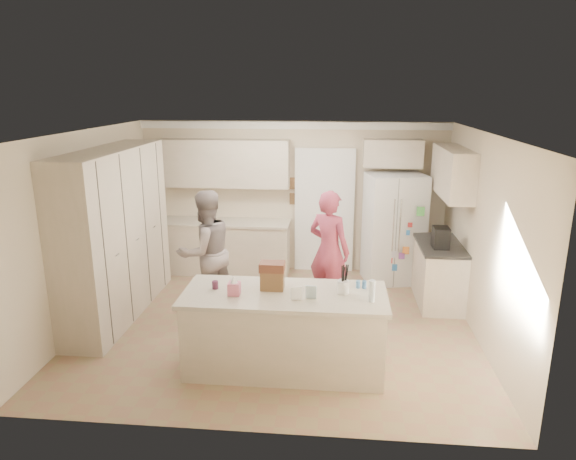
# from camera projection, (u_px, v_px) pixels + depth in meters

# --- Properties ---
(floor) EXTENTS (5.20, 4.60, 0.02)m
(floor) POSITION_uv_depth(u_px,v_px,m) (278.00, 325.00, 7.04)
(floor) COLOR #8F6A50
(floor) RESTS_ON ground
(ceiling) EXTENTS (5.20, 4.60, 0.02)m
(ceiling) POSITION_uv_depth(u_px,v_px,m) (277.00, 132.00, 6.34)
(ceiling) COLOR white
(ceiling) RESTS_ON wall_back
(wall_back) EXTENTS (5.20, 0.02, 2.60)m
(wall_back) POSITION_uv_depth(u_px,v_px,m) (293.00, 197.00, 8.91)
(wall_back) COLOR beige
(wall_back) RESTS_ON ground
(wall_front) EXTENTS (5.20, 0.02, 2.60)m
(wall_front) POSITION_uv_depth(u_px,v_px,m) (248.00, 305.00, 4.48)
(wall_front) COLOR beige
(wall_front) RESTS_ON ground
(wall_left) EXTENTS (0.02, 4.60, 2.60)m
(wall_left) POSITION_uv_depth(u_px,v_px,m) (86.00, 228.00, 6.93)
(wall_left) COLOR beige
(wall_left) RESTS_ON ground
(wall_right) EXTENTS (0.02, 4.60, 2.60)m
(wall_right) POSITION_uv_depth(u_px,v_px,m) (484.00, 239.00, 6.46)
(wall_right) COLOR beige
(wall_right) RESTS_ON ground
(crown_back) EXTENTS (5.20, 0.08, 0.12)m
(crown_back) POSITION_uv_depth(u_px,v_px,m) (293.00, 125.00, 8.53)
(crown_back) COLOR white
(crown_back) RESTS_ON wall_back
(pantry_bank) EXTENTS (0.60, 2.60, 2.35)m
(pantry_bank) POSITION_uv_depth(u_px,v_px,m) (115.00, 234.00, 7.13)
(pantry_bank) COLOR beige
(pantry_bank) RESTS_ON floor
(back_base_cab) EXTENTS (2.20, 0.60, 0.88)m
(back_base_cab) POSITION_uv_depth(u_px,v_px,m) (226.00, 248.00, 8.95)
(back_base_cab) COLOR beige
(back_base_cab) RESTS_ON floor
(back_countertop) EXTENTS (2.24, 0.63, 0.04)m
(back_countertop) POSITION_uv_depth(u_px,v_px,m) (225.00, 222.00, 8.82)
(back_countertop) COLOR beige
(back_countertop) RESTS_ON back_base_cab
(back_upper_cab) EXTENTS (2.20, 0.35, 0.80)m
(back_upper_cab) POSITION_uv_depth(u_px,v_px,m) (224.00, 163.00, 8.68)
(back_upper_cab) COLOR beige
(back_upper_cab) RESTS_ON wall_back
(doorway_opening) EXTENTS (0.90, 0.06, 2.10)m
(doorway_opening) POSITION_uv_depth(u_px,v_px,m) (324.00, 212.00, 8.90)
(doorway_opening) COLOR black
(doorway_opening) RESTS_ON floor
(doorway_casing) EXTENTS (1.02, 0.03, 2.22)m
(doorway_casing) POSITION_uv_depth(u_px,v_px,m) (324.00, 213.00, 8.86)
(doorway_casing) COLOR white
(doorway_casing) RESTS_ON floor
(wall_frame_upper) EXTENTS (0.15, 0.02, 0.20)m
(wall_frame_upper) POSITION_uv_depth(u_px,v_px,m) (294.00, 183.00, 8.80)
(wall_frame_upper) COLOR brown
(wall_frame_upper) RESTS_ON wall_back
(wall_frame_lower) EXTENTS (0.15, 0.02, 0.20)m
(wall_frame_lower) POSITION_uv_depth(u_px,v_px,m) (294.00, 199.00, 8.88)
(wall_frame_lower) COLOR brown
(wall_frame_lower) RESTS_ON wall_back
(refrigerator) EXTENTS (1.03, 0.87, 1.80)m
(refrigerator) POSITION_uv_depth(u_px,v_px,m) (394.00, 229.00, 8.43)
(refrigerator) COLOR white
(refrigerator) RESTS_ON floor
(fridge_seam) EXTENTS (0.02, 0.02, 1.78)m
(fridge_seam) POSITION_uv_depth(u_px,v_px,m) (396.00, 234.00, 8.09)
(fridge_seam) COLOR gray
(fridge_seam) RESTS_ON refrigerator
(fridge_dispenser) EXTENTS (0.22, 0.03, 0.35)m
(fridge_dispenser) POSITION_uv_depth(u_px,v_px,m) (383.00, 219.00, 8.03)
(fridge_dispenser) COLOR black
(fridge_dispenser) RESTS_ON refrigerator
(fridge_handle_l) EXTENTS (0.02, 0.02, 0.85)m
(fridge_handle_l) POSITION_uv_depth(u_px,v_px,m) (393.00, 225.00, 8.04)
(fridge_handle_l) COLOR silver
(fridge_handle_l) RESTS_ON refrigerator
(fridge_handle_r) EXTENTS (0.02, 0.02, 0.85)m
(fridge_handle_r) POSITION_uv_depth(u_px,v_px,m) (400.00, 226.00, 8.03)
(fridge_handle_r) COLOR silver
(fridge_handle_r) RESTS_ON refrigerator
(over_fridge_cab) EXTENTS (0.95, 0.35, 0.45)m
(over_fridge_cab) POSITION_uv_depth(u_px,v_px,m) (393.00, 153.00, 8.37)
(over_fridge_cab) COLOR beige
(over_fridge_cab) RESTS_ON wall_back
(right_base_cab) EXTENTS (0.60, 1.20, 0.88)m
(right_base_cab) POSITION_uv_depth(u_px,v_px,m) (438.00, 274.00, 7.67)
(right_base_cab) COLOR beige
(right_base_cab) RESTS_ON floor
(right_countertop) EXTENTS (0.63, 1.24, 0.04)m
(right_countertop) POSITION_uv_depth(u_px,v_px,m) (440.00, 245.00, 7.55)
(right_countertop) COLOR #2D2B28
(right_countertop) RESTS_ON right_base_cab
(right_upper_cab) EXTENTS (0.35, 1.50, 0.70)m
(right_upper_cab) POSITION_uv_depth(u_px,v_px,m) (453.00, 172.00, 7.45)
(right_upper_cab) COLOR beige
(right_upper_cab) RESTS_ON wall_right
(coffee_maker) EXTENTS (0.22, 0.28, 0.30)m
(coffee_maker) POSITION_uv_depth(u_px,v_px,m) (441.00, 238.00, 7.32)
(coffee_maker) COLOR black
(coffee_maker) RESTS_ON right_countertop
(island_base) EXTENTS (2.20, 0.90, 0.88)m
(island_base) POSITION_uv_depth(u_px,v_px,m) (285.00, 332.00, 5.85)
(island_base) COLOR beige
(island_base) RESTS_ON floor
(island_top) EXTENTS (2.28, 0.96, 0.05)m
(island_top) POSITION_uv_depth(u_px,v_px,m) (285.00, 295.00, 5.73)
(island_top) COLOR beige
(island_top) RESTS_ON island_base
(utensil_crock) EXTENTS (0.13, 0.13, 0.15)m
(utensil_crock) POSITION_uv_depth(u_px,v_px,m) (343.00, 287.00, 5.69)
(utensil_crock) COLOR white
(utensil_crock) RESTS_ON island_top
(tissue_box) EXTENTS (0.13, 0.13, 0.14)m
(tissue_box) POSITION_uv_depth(u_px,v_px,m) (234.00, 289.00, 5.66)
(tissue_box) COLOR #C9617E
(tissue_box) RESTS_ON island_top
(tissue_plume) EXTENTS (0.08, 0.08, 0.08)m
(tissue_plume) POSITION_uv_depth(u_px,v_px,m) (234.00, 279.00, 5.63)
(tissue_plume) COLOR white
(tissue_plume) RESTS_ON tissue_box
(dollhouse_body) EXTENTS (0.26, 0.18, 0.22)m
(dollhouse_body) POSITION_uv_depth(u_px,v_px,m) (272.00, 280.00, 5.80)
(dollhouse_body) COLOR brown
(dollhouse_body) RESTS_ON island_top
(dollhouse_roof) EXTENTS (0.28, 0.20, 0.10)m
(dollhouse_roof) POSITION_uv_depth(u_px,v_px,m) (272.00, 267.00, 5.76)
(dollhouse_roof) COLOR #592D1E
(dollhouse_roof) RESTS_ON dollhouse_body
(jam_jar) EXTENTS (0.07, 0.07, 0.09)m
(jam_jar) POSITION_uv_depth(u_px,v_px,m) (215.00, 285.00, 5.83)
(jam_jar) COLOR #59263F
(jam_jar) RESTS_ON island_top
(greeting_card_a) EXTENTS (0.12, 0.06, 0.16)m
(greeting_card_a) POSITION_uv_depth(u_px,v_px,m) (297.00, 294.00, 5.49)
(greeting_card_a) COLOR white
(greeting_card_a) RESTS_ON island_top
(greeting_card_b) EXTENTS (0.12, 0.05, 0.16)m
(greeting_card_b) POSITION_uv_depth(u_px,v_px,m) (311.00, 292.00, 5.53)
(greeting_card_b) COLOR silver
(greeting_card_b) RESTS_ON island_top
(water_bottle) EXTENTS (0.07, 0.07, 0.24)m
(water_bottle) POSITION_uv_depth(u_px,v_px,m) (372.00, 291.00, 5.46)
(water_bottle) COLOR silver
(water_bottle) RESTS_ON island_top
(shaker_salt) EXTENTS (0.05, 0.05, 0.09)m
(shaker_salt) POSITION_uv_depth(u_px,v_px,m) (358.00, 284.00, 5.85)
(shaker_salt) COLOR teal
(shaker_salt) RESTS_ON island_top
(shaker_pepper) EXTENTS (0.05, 0.05, 0.09)m
(shaker_pepper) POSITION_uv_depth(u_px,v_px,m) (364.00, 285.00, 5.84)
(shaker_pepper) COLOR teal
(shaker_pepper) RESTS_ON island_top
(teen_boy) EXTENTS (1.09, 1.08, 1.78)m
(teen_boy) POSITION_uv_depth(u_px,v_px,m) (206.00, 252.00, 7.26)
(teen_boy) COLOR gray
(teen_boy) RESTS_ON floor
(teen_girl) EXTENTS (0.77, 0.68, 1.76)m
(teen_girl) POSITION_uv_depth(u_px,v_px,m) (329.00, 250.00, 7.36)
(teen_girl) COLOR #A53F5F
(teen_girl) RESTS_ON floor
(fridge_magnets) EXTENTS (0.76, 0.02, 1.44)m
(fridge_magnets) POSITION_uv_depth(u_px,v_px,m) (396.00, 235.00, 8.08)
(fridge_magnets) COLOR tan
(fridge_magnets) RESTS_ON refrigerator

